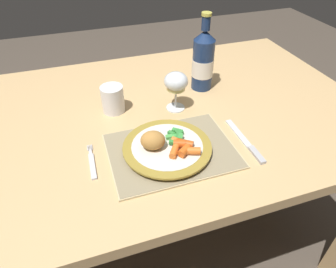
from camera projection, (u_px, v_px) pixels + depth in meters
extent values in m
plane|color=#4C4238|center=(148.00, 241.00, 1.44)|extent=(6.00, 6.00, 0.00)
cube|color=tan|center=(139.00, 120.00, 0.98)|extent=(1.54, 0.89, 0.04)
cube|color=tan|center=(250.00, 110.00, 1.68)|extent=(0.06, 0.06, 0.70)
cube|color=#CCB789|center=(171.00, 151.00, 0.83)|extent=(0.35, 0.26, 0.01)
cube|color=gray|center=(171.00, 150.00, 0.83)|extent=(0.34, 0.25, 0.00)
cylinder|color=silver|center=(167.00, 149.00, 0.82)|extent=(0.20, 0.20, 0.01)
cylinder|color=olive|center=(167.00, 147.00, 0.82)|extent=(0.24, 0.24, 0.01)
cylinder|color=silver|center=(167.00, 146.00, 0.82)|extent=(0.20, 0.20, 0.00)
ellipsoid|color=#B77F3D|center=(155.00, 141.00, 0.80)|extent=(0.05, 0.06, 0.04)
ellipsoid|color=#B77F3D|center=(153.00, 140.00, 0.79)|extent=(0.08, 0.07, 0.05)
cube|color=green|center=(176.00, 131.00, 0.86)|extent=(0.03, 0.03, 0.01)
cube|color=#4CA84C|center=(170.00, 137.00, 0.83)|extent=(0.03, 0.02, 0.01)
cube|color=#338438|center=(178.00, 133.00, 0.84)|extent=(0.02, 0.02, 0.01)
cube|color=green|center=(178.00, 136.00, 0.83)|extent=(0.02, 0.02, 0.01)
cube|color=#4CA84C|center=(176.00, 136.00, 0.84)|extent=(0.02, 0.01, 0.01)
cube|color=#338438|center=(171.00, 133.00, 0.85)|extent=(0.02, 0.02, 0.01)
cube|color=#338438|center=(173.00, 142.00, 0.81)|extent=(0.03, 0.02, 0.01)
cube|color=green|center=(181.00, 137.00, 0.82)|extent=(0.02, 0.03, 0.01)
cube|color=#338438|center=(178.00, 136.00, 0.84)|extent=(0.02, 0.02, 0.01)
cube|color=green|center=(174.00, 136.00, 0.84)|extent=(0.02, 0.03, 0.01)
cube|color=#338438|center=(180.00, 132.00, 0.85)|extent=(0.02, 0.01, 0.01)
cube|color=#338438|center=(178.00, 137.00, 0.82)|extent=(0.02, 0.03, 0.01)
cylinder|color=#CC5119|center=(179.00, 144.00, 0.80)|extent=(0.04, 0.03, 0.02)
cylinder|color=orange|center=(184.00, 151.00, 0.78)|extent=(0.04, 0.04, 0.02)
cylinder|color=orange|center=(180.00, 142.00, 0.81)|extent=(0.05, 0.04, 0.02)
cylinder|color=#CC5119|center=(185.00, 143.00, 0.81)|extent=(0.05, 0.04, 0.02)
cylinder|color=orange|center=(174.00, 151.00, 0.78)|extent=(0.04, 0.05, 0.02)
cylinder|color=orange|center=(191.00, 151.00, 0.78)|extent=(0.05, 0.04, 0.02)
cube|color=silver|center=(93.00, 166.00, 0.78)|extent=(0.02, 0.10, 0.01)
cube|color=silver|center=(90.00, 152.00, 0.83)|extent=(0.01, 0.02, 0.01)
cube|color=silver|center=(92.00, 147.00, 0.84)|extent=(0.00, 0.02, 0.00)
cube|color=silver|center=(91.00, 148.00, 0.84)|extent=(0.00, 0.02, 0.00)
cube|color=silver|center=(89.00, 148.00, 0.84)|extent=(0.00, 0.02, 0.00)
cube|color=silver|center=(88.00, 148.00, 0.84)|extent=(0.00, 0.02, 0.00)
cube|color=silver|center=(238.00, 133.00, 0.90)|extent=(0.02, 0.14, 0.00)
cube|color=#B2B2B7|center=(257.00, 155.00, 0.82)|extent=(0.02, 0.07, 0.01)
cylinder|color=silver|center=(175.00, 107.00, 1.00)|extent=(0.06, 0.06, 0.00)
cylinder|color=silver|center=(175.00, 98.00, 0.98)|extent=(0.01, 0.01, 0.07)
ellipsoid|color=silver|center=(176.00, 81.00, 0.94)|extent=(0.08, 0.08, 0.06)
cylinder|color=#E0D684|center=(176.00, 86.00, 0.95)|extent=(0.06, 0.06, 0.02)
cylinder|color=navy|center=(203.00, 65.00, 1.06)|extent=(0.07, 0.07, 0.18)
cone|color=navy|center=(205.00, 35.00, 0.99)|extent=(0.07, 0.07, 0.03)
cylinder|color=navy|center=(206.00, 23.00, 0.97)|extent=(0.03, 0.03, 0.05)
cylinder|color=#BFB74C|center=(207.00, 14.00, 0.95)|extent=(0.03, 0.03, 0.01)
cylinder|color=white|center=(203.00, 67.00, 1.06)|extent=(0.08, 0.08, 0.06)
cylinder|color=white|center=(113.00, 99.00, 0.97)|extent=(0.07, 0.07, 0.09)
cylinder|color=gray|center=(111.00, 88.00, 0.94)|extent=(0.06, 0.06, 0.01)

